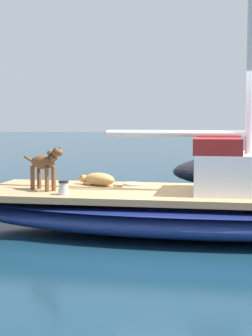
{
  "coord_description": "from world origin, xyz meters",
  "views": [
    {
      "loc": [
        8.18,
        0.11,
        1.79
      ],
      "look_at": [
        0.0,
        -1.0,
        1.01
      ],
      "focal_mm": 56.14,
      "sensor_mm": 36.0,
      "label": 1
    }
  ],
  "objects_px": {
    "deck_winch": "(64,188)",
    "coiled_rope": "(133,184)",
    "dog_brown": "(45,164)",
    "sailboat_main": "(189,212)",
    "dog_tan": "(98,179)"
  },
  "relations": [
    {
      "from": "dog_brown",
      "to": "coiled_rope",
      "type": "bearing_deg",
      "value": 123.18
    },
    {
      "from": "sailboat_main",
      "to": "dog_brown",
      "type": "height_order",
      "value": "dog_brown"
    },
    {
      "from": "sailboat_main",
      "to": "coiled_rope",
      "type": "bearing_deg",
      "value": -122.12
    },
    {
      "from": "dog_tan",
      "to": "deck_winch",
      "type": "relative_size",
      "value": 4.16
    },
    {
      "from": "dog_brown",
      "to": "deck_winch",
      "type": "height_order",
      "value": "dog_brown"
    },
    {
      "from": "deck_winch",
      "to": "coiled_rope",
      "type": "height_order",
      "value": "deck_winch"
    },
    {
      "from": "dog_brown",
      "to": "coiled_rope",
      "type": "height_order",
      "value": "dog_brown"
    },
    {
      "from": "dog_tan",
      "to": "dog_brown",
      "type": "height_order",
      "value": "dog_brown"
    },
    {
      "from": "sailboat_main",
      "to": "deck_winch",
      "type": "distance_m",
      "value": 2.0
    },
    {
      "from": "dog_tan",
      "to": "coiled_rope",
      "type": "distance_m",
      "value": 0.6
    },
    {
      "from": "deck_winch",
      "to": "dog_tan",
      "type": "bearing_deg",
      "value": 164.54
    },
    {
      "from": "sailboat_main",
      "to": "deck_winch",
      "type": "xyz_separation_m",
      "value": [
        0.64,
        -1.85,
        0.42
      ]
    },
    {
      "from": "sailboat_main",
      "to": "deck_winch",
      "type": "height_order",
      "value": "deck_winch"
    },
    {
      "from": "sailboat_main",
      "to": "dog_tan",
      "type": "height_order",
      "value": "dog_tan"
    },
    {
      "from": "sailboat_main",
      "to": "deck_winch",
      "type": "bearing_deg",
      "value": -71.05
    }
  ]
}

